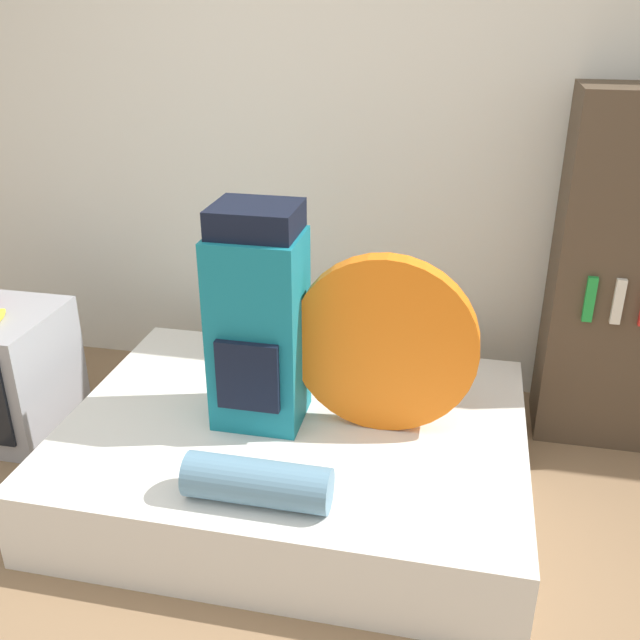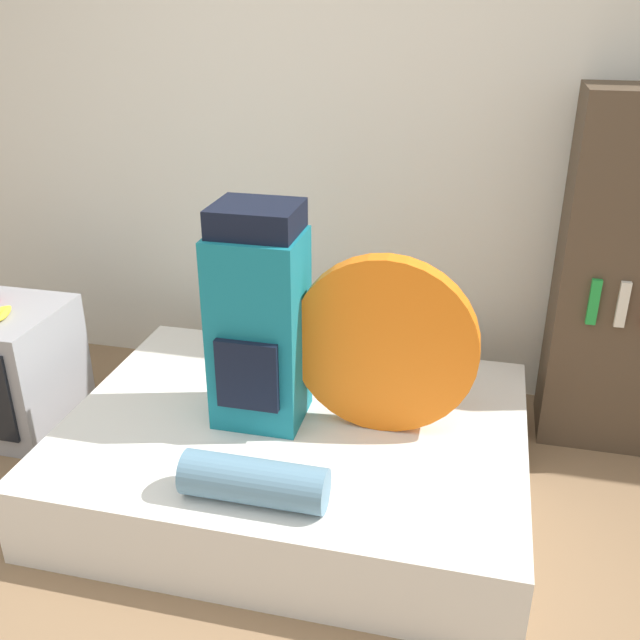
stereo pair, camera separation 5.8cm
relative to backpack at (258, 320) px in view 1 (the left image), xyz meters
name	(u,v)px [view 1 (the left image)]	position (x,y,z in m)	size (l,w,h in m)	color
wall_back	(327,127)	(0.06, 1.01, 0.56)	(8.00, 0.05, 2.60)	silver
bed	(296,452)	(0.14, 0.00, -0.58)	(1.81, 1.38, 0.32)	silver
backpack	(258,320)	(0.00, 0.00, 0.00)	(0.34, 0.33, 0.87)	#14707F
tent_bag	(384,345)	(0.48, 0.04, -0.07)	(0.71, 0.08, 0.71)	orange
sleeping_roll	(257,482)	(0.14, -0.51, -0.35)	(0.49, 0.16, 0.16)	#5B849E
television	(0,372)	(-1.30, 0.15, -0.45)	(0.55, 0.55, 0.58)	#939399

